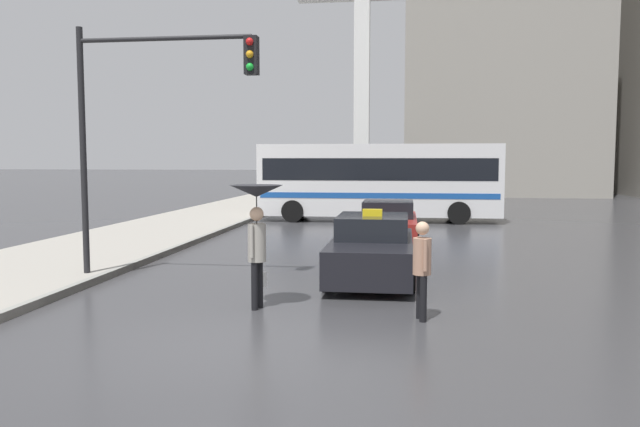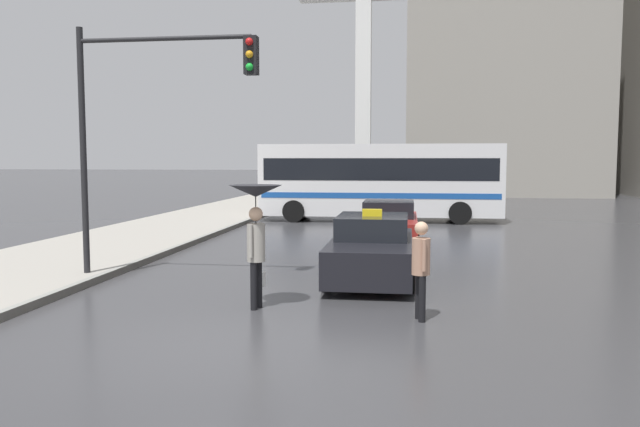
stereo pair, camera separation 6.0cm
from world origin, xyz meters
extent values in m
plane|color=#38383A|center=(0.00, 0.00, 0.00)|extent=(300.00, 300.00, 0.00)
cube|color=black|center=(1.90, 5.54, 0.55)|extent=(1.80, 4.51, 0.77)
cube|color=black|center=(1.90, 5.77, 1.19)|extent=(1.58, 2.03, 0.51)
cylinder|color=black|center=(2.76, 4.15, 0.30)|extent=(0.20, 0.60, 0.60)
cylinder|color=black|center=(1.05, 4.15, 0.30)|extent=(0.20, 0.60, 0.60)
cylinder|color=black|center=(2.76, 6.94, 0.30)|extent=(0.20, 0.60, 0.60)
cylinder|color=black|center=(1.05, 6.94, 0.30)|extent=(0.20, 0.60, 0.60)
cube|color=yellow|center=(1.90, 5.54, 1.52)|extent=(0.44, 0.16, 0.16)
cube|color=maroon|center=(2.09, 11.52, 0.52)|extent=(1.80, 4.64, 0.71)
cube|color=black|center=(2.09, 11.75, 1.13)|extent=(1.58, 2.09, 0.51)
cylinder|color=black|center=(2.95, 10.08, 0.30)|extent=(0.20, 0.60, 0.60)
cylinder|color=black|center=(1.24, 10.08, 0.30)|extent=(0.20, 0.60, 0.60)
cylinder|color=black|center=(2.95, 12.95, 0.30)|extent=(0.20, 0.60, 0.60)
cylinder|color=black|center=(1.24, 12.95, 0.30)|extent=(0.20, 0.60, 0.60)
cube|color=silver|center=(1.46, 19.24, 1.82)|extent=(10.51, 2.60, 3.11)
cube|color=black|center=(1.46, 19.24, 2.30)|extent=(9.98, 2.62, 0.95)
cube|color=#194C9E|center=(1.46, 19.24, 1.18)|extent=(10.19, 2.62, 0.24)
cylinder|color=black|center=(-2.20, 18.00, 0.48)|extent=(0.96, 0.29, 0.96)
cylinder|color=black|center=(-2.22, 20.40, 0.48)|extent=(0.96, 0.29, 0.96)
cylinder|color=black|center=(4.87, 18.07, 0.48)|extent=(0.96, 0.29, 0.96)
cylinder|color=black|center=(4.85, 20.47, 0.48)|extent=(0.96, 0.29, 0.96)
cylinder|color=black|center=(-0.05, 2.33, 0.44)|extent=(0.14, 0.14, 0.87)
cylinder|color=black|center=(0.00, 2.55, 0.44)|extent=(0.14, 0.14, 0.87)
cylinder|color=gray|center=(-0.02, 2.44, 1.22)|extent=(0.40, 0.40, 0.69)
sphere|color=#DBAD89|center=(-0.02, 2.44, 1.74)|extent=(0.25, 0.25, 0.25)
cylinder|color=gray|center=(-0.07, 2.24, 1.27)|extent=(0.08, 0.08, 0.59)
cylinder|color=gray|center=(0.03, 2.64, 1.27)|extent=(0.08, 0.08, 0.59)
cone|color=#232328|center=(-0.02, 2.44, 2.15)|extent=(0.95, 0.95, 0.21)
cylinder|color=black|center=(-0.02, 2.44, 1.81)|extent=(0.02, 0.02, 0.69)
cube|color=white|center=(0.00, 2.73, 0.48)|extent=(0.14, 0.20, 0.28)
cylinder|color=black|center=(2.90, 2.12, 0.39)|extent=(0.15, 0.15, 0.78)
cylinder|color=black|center=(2.95, 1.91, 0.39)|extent=(0.15, 0.15, 0.78)
cylinder|color=tan|center=(2.93, 2.02, 1.09)|extent=(0.37, 0.37, 0.62)
sphere|color=#DBAD89|center=(2.93, 2.02, 1.57)|extent=(0.23, 0.23, 0.23)
cylinder|color=tan|center=(2.88, 2.20, 1.14)|extent=(0.08, 0.08, 0.53)
cylinder|color=tan|center=(2.97, 1.83, 1.14)|extent=(0.08, 0.08, 0.53)
cylinder|color=black|center=(-4.49, 4.59, 2.81)|extent=(0.14, 0.14, 5.61)
cylinder|color=black|center=(-2.56, 4.59, 5.31)|extent=(3.86, 0.10, 0.10)
cube|color=black|center=(-0.62, 4.59, 4.91)|extent=(0.28, 0.28, 0.80)
sphere|color=red|center=(-0.62, 4.43, 5.17)|extent=(0.16, 0.16, 0.16)
sphere|color=orange|center=(-0.62, 4.43, 4.91)|extent=(0.16, 0.16, 0.16)
sphere|color=green|center=(-0.62, 4.43, 4.65)|extent=(0.16, 0.16, 0.16)
cube|color=gray|center=(9.71, 43.29, 11.18)|extent=(14.39, 12.89, 22.37)
cube|color=white|center=(0.00, 29.12, 8.72)|extent=(0.90, 0.90, 17.43)
camera|label=1|loc=(2.63, -8.50, 2.72)|focal=35.00mm
camera|label=2|loc=(2.69, -8.49, 2.72)|focal=35.00mm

